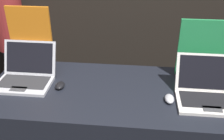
{
  "coord_description": "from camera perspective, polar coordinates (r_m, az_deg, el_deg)",
  "views": [
    {
      "loc": [
        0.15,
        -1.1,
        1.94
      ],
      "look_at": [
        -0.0,
        0.36,
        1.13
      ],
      "focal_mm": 42.0,
      "sensor_mm": 36.0,
      "label": 1
    }
  ],
  "objects": [
    {
      "name": "promo_stand_front",
      "position": [
        1.99,
        -17.12,
        6.08
      ],
      "size": [
        0.31,
        0.07,
        0.48
      ],
      "color": "black",
      "rests_on": "display_counter"
    },
    {
      "name": "mouse_back",
      "position": [
        1.67,
        12.38,
        -6.14
      ],
      "size": [
        0.06,
        0.1,
        0.04
      ],
      "color": "#B2B2B7",
      "rests_on": "display_counter"
    },
    {
      "name": "promo_stand_back",
      "position": [
        1.9,
        19.35,
        3.81
      ],
      "size": [
        0.36,
        0.07,
        0.43
      ],
      "color": "black",
      "rests_on": "display_counter"
    },
    {
      "name": "mouse_front",
      "position": [
        1.8,
        -11.28,
        -3.32
      ],
      "size": [
        0.06,
        0.09,
        0.03
      ],
      "color": "black",
      "rests_on": "display_counter"
    },
    {
      "name": "laptop_back",
      "position": [
        1.74,
        20.25,
        -4.27
      ],
      "size": [
        0.39,
        0.34,
        0.25
      ],
      "color": "silver",
      "rests_on": "display_counter"
    },
    {
      "name": "laptop_front",
      "position": [
        1.92,
        -18.25,
        -0.76
      ],
      "size": [
        0.38,
        0.35,
        0.25
      ],
      "color": "#B7B7BC",
      "rests_on": "display_counter"
    },
    {
      "name": "person_bystander",
      "position": [
        3.01,
        -20.82,
        5.79
      ],
      "size": [
        0.31,
        0.31,
        1.63
      ],
      "color": "#282833",
      "rests_on": "ground_plane"
    }
  ]
}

